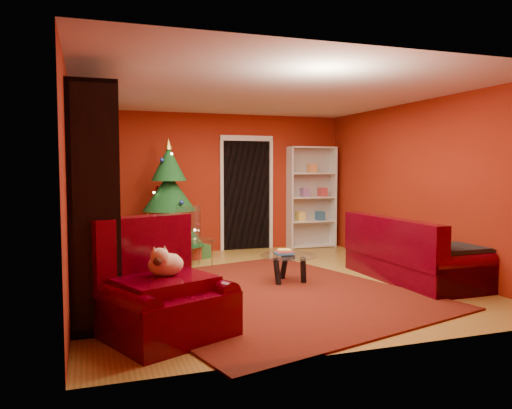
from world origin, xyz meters
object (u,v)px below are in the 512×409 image
object	(u,v)px
dog	(166,265)
sofa	(414,248)
armchair	(164,289)
acrylic_chair	(196,240)
gift_box_red	(193,252)
gift_box_green	(202,251)
white_bookshelf	(312,197)
coffee_table	(288,269)
rug	(265,294)
christmas_tree	(169,201)
gift_box_teal	(149,251)
media_unit	(92,200)

from	to	relation	value
dog	sofa	bearing A→B (deg)	-5.69
dog	armchair	bearing A→B (deg)	-135.00
acrylic_chair	gift_box_red	bearing A→B (deg)	59.45
gift_box_green	white_bookshelf	distance (m)	2.56
gift_box_red	sofa	bearing A→B (deg)	-44.71
white_bookshelf	coffee_table	world-z (taller)	white_bookshelf
rug	acrylic_chair	world-z (taller)	acrylic_chair
dog	sofa	size ratio (longest dim) A/B	0.19
christmas_tree	coffee_table	size ratio (longest dim) A/B	2.72
sofa	coffee_table	size ratio (longest dim) A/B	2.76
gift_box_green	dog	bearing A→B (deg)	-107.28
white_bookshelf	coffee_table	distance (m)	3.31
white_bookshelf	coffee_table	size ratio (longest dim) A/B	2.66
armchair	white_bookshelf	bearing A→B (deg)	27.32
coffee_table	armchair	bearing A→B (deg)	-139.89
gift_box_teal	gift_box_green	xyz separation A→B (m)	(0.90, -0.10, -0.04)
rug	dog	xyz separation A→B (m)	(-1.38, -1.06, 0.66)
sofa	white_bookshelf	bearing A→B (deg)	1.44
gift_box_teal	gift_box_red	world-z (taller)	gift_box_teal
sofa	coffee_table	bearing A→B (deg)	77.36
dog	coffee_table	world-z (taller)	dog
coffee_table	dog	bearing A→B (deg)	-140.68
gift_box_teal	armchair	size ratio (longest dim) A/B	0.27
coffee_table	acrylic_chair	world-z (taller)	acrylic_chair
media_unit	gift_box_teal	world-z (taller)	media_unit
white_bookshelf	armchair	distance (m)	5.68
media_unit	gift_box_green	size ratio (longest dim) A/B	12.96
white_bookshelf	christmas_tree	bearing A→B (deg)	-168.46
armchair	acrylic_chair	distance (m)	3.21
white_bookshelf	sofa	distance (m)	3.19
gift_box_red	gift_box_teal	bearing A→B (deg)	169.51
gift_box_red	acrylic_chair	size ratio (longest dim) A/B	0.26
media_unit	acrylic_chair	world-z (taller)	media_unit
gift_box_red	dog	distance (m)	3.95
white_bookshelf	gift_box_red	bearing A→B (deg)	-166.46
gift_box_teal	gift_box_red	xyz separation A→B (m)	(0.75, -0.14, -0.04)
rug	gift_box_red	size ratio (longest dim) A/B	16.61
acrylic_chair	white_bookshelf	bearing A→B (deg)	4.92
armchair	dog	distance (m)	0.23
gift_box_red	armchair	distance (m)	4.00
gift_box_red	white_bookshelf	bearing A→B (deg)	12.30
media_unit	coffee_table	distance (m)	2.73
gift_box_teal	acrylic_chair	distance (m)	1.14
gift_box_teal	white_bookshelf	xyz separation A→B (m)	(3.25, 0.41, 0.84)
media_unit	gift_box_green	distance (m)	3.04
armchair	media_unit	bearing A→B (deg)	86.28
armchair	coffee_table	size ratio (longest dim) A/B	1.49
gift_box_teal	white_bookshelf	size ratio (longest dim) A/B	0.15
rug	armchair	bearing A→B (deg)	-141.18
gift_box_teal	coffee_table	world-z (taller)	coffee_table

